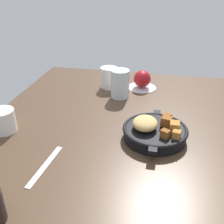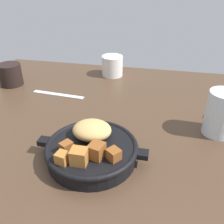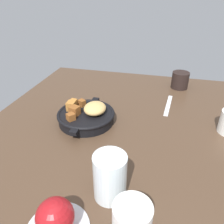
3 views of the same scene
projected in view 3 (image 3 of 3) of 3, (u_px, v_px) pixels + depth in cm
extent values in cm
cube|color=#473323|center=(116.00, 135.00, 73.51)|extent=(109.81, 91.70, 2.40)
cylinder|color=black|center=(86.00, 117.00, 77.38)|extent=(19.18, 19.18, 3.60)
torus|color=black|center=(86.00, 114.00, 76.61)|extent=(20.00, 20.00, 1.20)
cube|color=black|center=(74.00, 132.00, 67.69)|extent=(2.64, 2.40, 1.20)
cube|color=black|center=(95.00, 100.00, 85.78)|extent=(2.64, 2.40, 1.20)
ellipsoid|color=tan|center=(95.00, 108.00, 75.49)|extent=(8.65, 7.54, 3.65)
cube|color=brown|center=(82.00, 103.00, 80.19)|extent=(2.90, 3.04, 2.37)
cube|color=brown|center=(71.00, 117.00, 71.99)|extent=(3.33, 3.31, 2.30)
cube|color=brown|center=(75.00, 111.00, 74.67)|extent=(3.52, 3.73, 3.09)
cube|color=#A86B2D|center=(71.00, 106.00, 77.52)|extent=(3.20, 2.81, 3.18)
cube|color=#A86B2D|center=(73.00, 103.00, 80.56)|extent=(2.77, 2.73, 2.32)
sphere|color=maroon|center=(55.00, 217.00, 41.76)|extent=(7.39, 7.39, 7.39)
cube|color=silver|center=(168.00, 105.00, 88.55)|extent=(17.74, 3.14, 0.36)
cylinder|color=black|center=(180.00, 80.00, 101.72)|extent=(7.67, 7.67, 7.47)
cylinder|color=white|center=(132.00, 223.00, 40.39)|extent=(7.26, 7.26, 9.03)
cylinder|color=silver|center=(110.00, 177.00, 48.50)|extent=(7.45, 7.45, 11.37)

